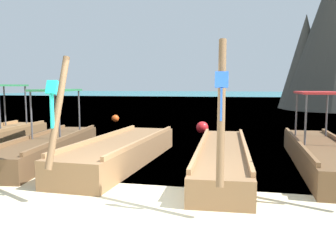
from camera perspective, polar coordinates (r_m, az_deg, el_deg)
ground at (r=6.20m, az=-6.75°, el=-12.68°), size 120.00×120.00×0.00m
sea_water at (r=66.89m, az=10.80°, el=4.70°), size 120.00×120.00×0.00m
longtail_boat_pink_ribbon at (r=10.48m, az=-18.79°, el=-3.08°), size 1.90×6.23×2.67m
longtail_boat_turquoise_ribbon at (r=9.37m, az=-7.46°, el=-4.09°), size 1.55×6.23×2.58m
longtail_boat_blue_ribbon at (r=8.88m, az=8.81°, el=-4.95°), size 1.48×6.76×2.78m
longtail_boat_green_ribbon at (r=9.67m, az=23.52°, el=-4.07°), size 1.23×6.40×2.66m
mooring_buoy_near at (r=19.90m, az=-8.52°, el=1.21°), size 0.41×0.41×0.41m
mooring_buoy_far at (r=15.04m, az=5.56°, el=-0.26°), size 0.52×0.52×0.52m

